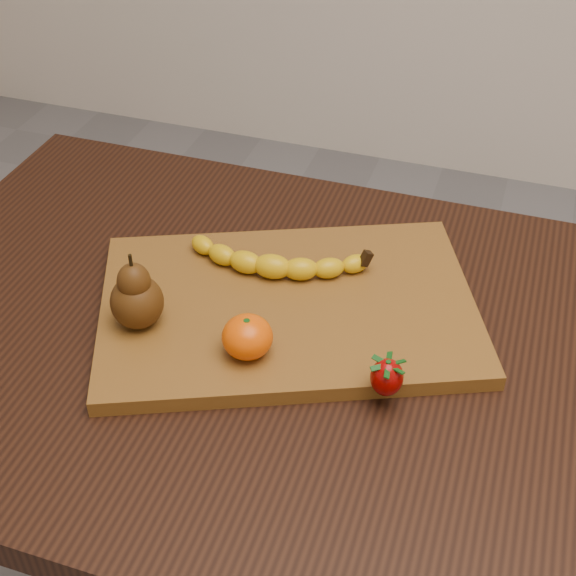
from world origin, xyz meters
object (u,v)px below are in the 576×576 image
(cutting_board, at_px, (288,307))
(mandarin, at_px, (247,337))
(pear, at_px, (135,290))
(table, at_px, (269,388))

(cutting_board, relative_size, mandarin, 7.88)
(pear, xyz_separation_m, mandarin, (0.14, -0.01, -0.02))
(cutting_board, distance_m, mandarin, 0.11)
(table, relative_size, cutting_board, 2.22)
(pear, relative_size, mandarin, 1.69)
(pear, bearing_deg, table, 20.59)
(table, bearing_deg, cutting_board, 72.12)
(cutting_board, bearing_deg, mandarin, -121.30)
(table, bearing_deg, pear, -159.41)
(table, height_order, mandarin, mandarin)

